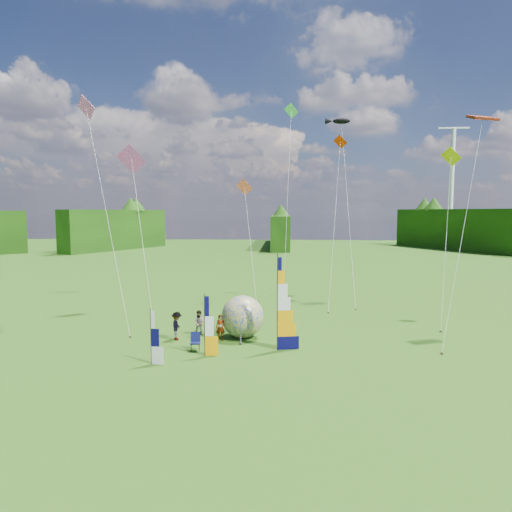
# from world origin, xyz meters

# --- Properties ---
(ground) EXTENTS (220.00, 220.00, 0.00)m
(ground) POSITION_xyz_m (0.00, 0.00, 0.00)
(ground) COLOR #48741F
(ground) RESTS_ON ground
(treeline_ring) EXTENTS (210.00, 210.00, 8.00)m
(treeline_ring) POSITION_xyz_m (0.00, 0.00, 4.00)
(treeline_ring) COLOR #22550D
(treeline_ring) RESTS_ON ground
(turbine_right) EXTENTS (8.00, 1.20, 30.00)m
(turbine_right) POSITION_xyz_m (45.00, 102.00, 15.00)
(turbine_right) COLOR silver
(turbine_right) RESTS_ON ground
(feather_banner_main) EXTENTS (1.46, 0.39, 5.50)m
(feather_banner_main) POSITION_xyz_m (0.29, 3.42, 2.75)
(feather_banner_main) COLOR #090642
(feather_banner_main) RESTS_ON ground
(side_banner_left) EXTENTS (0.96, 0.22, 3.43)m
(side_banner_left) POSITION_xyz_m (-3.77, 2.02, 1.71)
(side_banner_left) COLOR #F59A00
(side_banner_left) RESTS_ON ground
(side_banner_far) EXTENTS (0.88, 0.21, 2.93)m
(side_banner_far) POSITION_xyz_m (-6.38, 0.49, 1.46)
(side_banner_far) COLOR white
(side_banner_far) RESTS_ON ground
(bol_inflatable) EXTENTS (3.29, 3.29, 2.74)m
(bol_inflatable) POSITION_xyz_m (-1.99, 5.97, 1.37)
(bol_inflatable) COLOR #113AA6
(bol_inflatable) RESTS_ON ground
(spectator_a) EXTENTS (0.65, 0.47, 1.65)m
(spectator_a) POSITION_xyz_m (-3.32, 5.19, 0.82)
(spectator_a) COLOR #66594C
(spectator_a) RESTS_ON ground
(spectator_b) EXTENTS (0.85, 0.47, 1.68)m
(spectator_b) POSITION_xyz_m (-4.84, 6.23, 0.84)
(spectator_b) COLOR #66594C
(spectator_b) RESTS_ON ground
(spectator_c) EXTENTS (0.47, 1.18, 1.80)m
(spectator_c) POSITION_xyz_m (-6.10, 5.16, 0.90)
(spectator_c) COLOR #66594C
(spectator_c) RESTS_ON ground
(spectator_d) EXTENTS (0.82, 0.95, 1.54)m
(spectator_d) POSITION_xyz_m (-4.40, 6.65, 0.77)
(spectator_d) COLOR #66594C
(spectator_d) RESTS_ON ground
(camp_chair) EXTENTS (0.70, 0.70, 1.08)m
(camp_chair) POSITION_xyz_m (-4.50, 2.97, 0.54)
(camp_chair) COLOR #0C113F
(camp_chair) RESTS_ON ground
(kite_whale) EXTENTS (7.67, 13.72, 18.75)m
(kite_whale) POSITION_xyz_m (6.59, 20.38, 9.38)
(kite_whale) COLOR black
(kite_whale) RESTS_ON ground
(kite_rainbow_delta) EXTENTS (10.91, 12.77, 14.50)m
(kite_rainbow_delta) POSITION_xyz_m (-10.31, 11.76, 7.25)
(kite_rainbow_delta) COLOR #FD1F09
(kite_rainbow_delta) RESTS_ON ground
(kite_parafoil) EXTENTS (10.38, 12.20, 16.53)m
(kite_parafoil) POSITION_xyz_m (11.91, 6.52, 8.27)
(kite_parafoil) COLOR red
(kite_parafoil) RESTS_ON ground
(small_kite_red) EXTENTS (5.23, 10.91, 11.69)m
(small_kite_red) POSITION_xyz_m (-2.18, 16.01, 5.84)
(small_kite_red) COLOR #D85033
(small_kite_red) RESTS_ON ground
(small_kite_orange) EXTENTS (6.05, 11.86, 15.96)m
(small_kite_orange) POSITION_xyz_m (5.15, 18.00, 7.98)
(small_kite_orange) COLOR #F03200
(small_kite_orange) RESTS_ON ground
(small_kite_yellow) EXTENTS (8.19, 10.51, 13.75)m
(small_kite_yellow) POSITION_xyz_m (12.57, 11.42, 6.88)
(small_kite_yellow) COLOR #D9DC00
(small_kite_yellow) RESTS_ON ground
(small_kite_pink) EXTENTS (10.79, 11.26, 17.37)m
(small_kite_pink) POSITION_xyz_m (-11.71, 8.42, 8.69)
(small_kite_pink) COLOR #FF62CB
(small_kite_pink) RESTS_ON ground
(small_kite_green) EXTENTS (5.11, 12.92, 20.34)m
(small_kite_green) POSITION_xyz_m (1.01, 22.97, 10.17)
(small_kite_green) COLOR green
(small_kite_green) RESTS_ON ground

